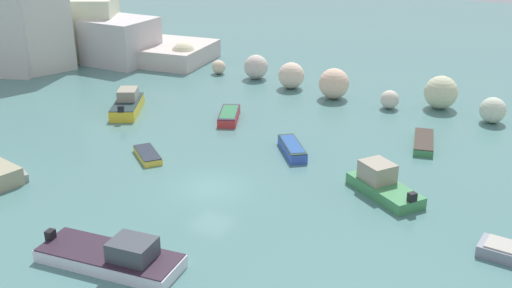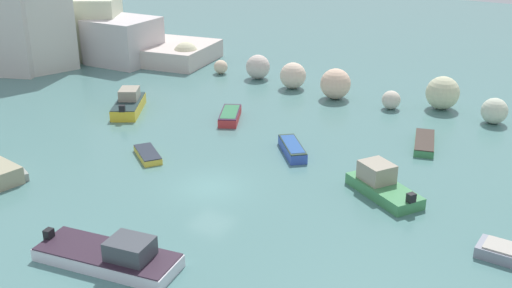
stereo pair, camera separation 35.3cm
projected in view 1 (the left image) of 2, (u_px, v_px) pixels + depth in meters
The scene contains 10 objects.
cove_water at pixel (211, 187), 36.16m from camera, with size 160.00×160.00×0.00m, color slate.
cliff_headland_left at pixel (52, 29), 61.75m from camera, with size 24.38×21.44×11.23m.
rock_breakwater at pixel (339, 82), 52.62m from camera, with size 41.15×4.73×2.68m.
moored_boat_0 at pixel (424, 142), 42.11m from camera, with size 2.46×4.51×0.53m.
moored_boat_1 at pixel (382, 184), 35.16m from camera, with size 5.19×4.19×1.76m.
moored_boat_2 at pixel (127, 104), 48.67m from camera, with size 4.30×5.28×1.74m.
moored_boat_4 at pixel (148, 155), 40.14m from camera, with size 3.21×2.73×0.45m.
moored_boat_6 at pixel (114, 256), 28.31m from camera, with size 7.25×3.52×1.56m.
moored_boat_7 at pixel (229, 116), 46.94m from camera, with size 2.99×4.04×0.70m.
moored_boat_8 at pixel (292, 148), 40.81m from camera, with size 3.41×3.60×0.71m.
Camera 1 is at (19.25, -26.37, 15.98)m, focal length 42.78 mm.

